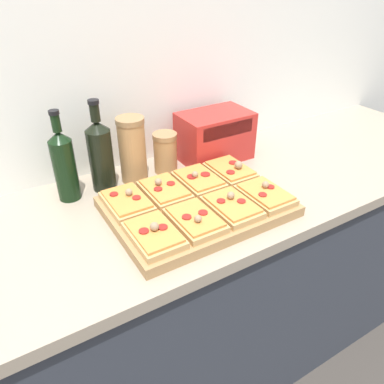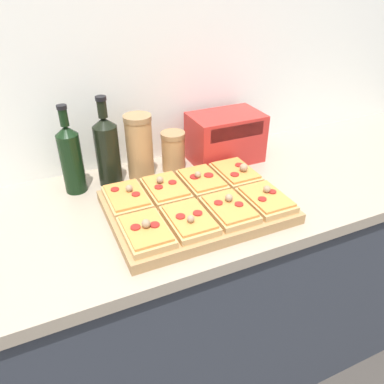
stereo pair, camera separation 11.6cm
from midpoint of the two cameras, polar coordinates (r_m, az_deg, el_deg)
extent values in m
cube|color=silver|center=(1.40, -12.38, 17.82)|extent=(6.00, 0.06, 2.50)
cube|color=#333842|center=(1.53, -3.94, -16.24)|extent=(2.60, 0.64, 0.86)
cube|color=gray|center=(1.24, -4.69, -2.07)|extent=(2.63, 0.67, 0.04)
cube|color=#A37A4C|center=(1.16, -2.10, -2.29)|extent=(0.53, 0.39, 0.03)
cube|color=tan|center=(1.16, -12.76, -1.71)|extent=(0.12, 0.18, 0.02)
cube|color=#D6843D|center=(1.15, -12.84, -1.13)|extent=(0.11, 0.16, 0.01)
cylinder|color=maroon|center=(1.17, -14.64, -0.41)|extent=(0.03, 0.03, 0.00)
cylinder|color=maroon|center=(1.14, -11.37, -0.94)|extent=(0.03, 0.03, 0.00)
sphere|color=#937A5B|center=(1.15, -12.48, -0.10)|extent=(0.02, 0.02, 0.02)
cube|color=tan|center=(1.19, -7.00, 0.02)|extent=(0.12, 0.18, 0.02)
cube|color=#D6843D|center=(1.19, -7.04, 0.59)|extent=(0.11, 0.16, 0.01)
cylinder|color=maroon|center=(1.17, -8.04, 0.37)|extent=(0.03, 0.03, 0.00)
cylinder|color=maroon|center=(1.20, -6.04, 1.23)|extent=(0.03, 0.03, 0.00)
sphere|color=#937A5B|center=(1.19, -7.97, 1.48)|extent=(0.02, 0.02, 0.02)
cube|color=tan|center=(1.24, -1.64, 1.62)|extent=(0.12, 0.18, 0.02)
cube|color=#D6843D|center=(1.24, -1.65, 2.19)|extent=(0.11, 0.16, 0.01)
cylinder|color=maroon|center=(1.23, -2.76, 2.27)|extent=(0.03, 0.03, 0.00)
cylinder|color=maroon|center=(1.24, -0.64, 2.64)|extent=(0.03, 0.03, 0.00)
sphere|color=#937A5B|center=(1.22, -2.27, 2.64)|extent=(0.02, 0.02, 0.02)
cube|color=tan|center=(1.30, 3.28, 3.09)|extent=(0.12, 0.18, 0.02)
cube|color=#D6843D|center=(1.30, 3.30, 3.63)|extent=(0.11, 0.16, 0.01)
cylinder|color=maroon|center=(1.26, 3.28, 2.96)|extent=(0.03, 0.03, 0.00)
cylinder|color=maroon|center=(1.32, 3.76, 4.42)|extent=(0.03, 0.03, 0.00)
sphere|color=#937A5B|center=(1.28, 4.53, 4.07)|extent=(0.03, 0.03, 0.03)
cube|color=tan|center=(1.01, -9.12, -6.67)|extent=(0.12, 0.18, 0.02)
cube|color=#D6843D|center=(1.01, -9.19, -6.04)|extent=(0.11, 0.16, 0.01)
cylinder|color=maroon|center=(1.00, -10.70, -5.98)|extent=(0.03, 0.03, 0.00)
cylinder|color=maroon|center=(1.01, -7.82, -5.44)|extent=(0.03, 0.03, 0.00)
sphere|color=#937A5B|center=(0.99, -9.12, -5.33)|extent=(0.02, 0.02, 0.02)
cube|color=tan|center=(1.06, -2.70, -4.50)|extent=(0.12, 0.18, 0.02)
cube|color=#D6843D|center=(1.05, -2.72, -3.88)|extent=(0.11, 0.16, 0.01)
cylinder|color=maroon|center=(1.04, -4.05, -3.92)|extent=(0.03, 0.03, 0.00)
cylinder|color=maroon|center=(1.05, -1.48, -3.25)|extent=(0.03, 0.03, 0.00)
sphere|color=#937A5B|center=(1.01, -2.38, -4.20)|extent=(0.02, 0.02, 0.02)
cube|color=tan|center=(1.11, 3.12, -2.47)|extent=(0.12, 0.18, 0.02)
cube|color=#D6843D|center=(1.10, 3.14, -1.87)|extent=(0.11, 0.16, 0.01)
cylinder|color=maroon|center=(1.10, 1.44, -1.47)|extent=(0.03, 0.03, 0.00)
cylinder|color=maroon|center=(1.10, 4.56, -1.49)|extent=(0.03, 0.03, 0.00)
sphere|color=#937A5B|center=(1.11, 2.97, -0.61)|extent=(0.02, 0.02, 0.02)
cube|color=tan|center=(1.18, 8.33, -0.63)|extent=(0.12, 0.18, 0.02)
cube|color=#D6843D|center=(1.17, 8.38, -0.05)|extent=(0.11, 0.16, 0.01)
cylinder|color=maroon|center=(1.14, 7.87, -0.49)|extent=(0.03, 0.03, 0.00)
cylinder|color=maroon|center=(1.19, 9.14, 0.70)|extent=(0.03, 0.03, 0.00)
sphere|color=#937A5B|center=(1.18, 8.38, 1.04)|extent=(0.02, 0.02, 0.02)
cylinder|color=black|center=(1.27, -21.27, 3.02)|extent=(0.07, 0.07, 0.20)
cone|color=black|center=(1.22, -22.31, 7.81)|extent=(0.07, 0.07, 0.03)
cylinder|color=black|center=(1.21, -22.71, 9.61)|extent=(0.03, 0.03, 0.05)
cylinder|color=black|center=(1.20, -23.04, 11.06)|extent=(0.03, 0.03, 0.01)
cylinder|color=black|center=(1.29, -16.18, 4.58)|extent=(0.08, 0.08, 0.21)
cone|color=black|center=(1.24, -17.00, 9.55)|extent=(0.08, 0.08, 0.03)
cylinder|color=black|center=(1.23, -17.32, 11.43)|extent=(0.03, 0.03, 0.06)
cylinder|color=black|center=(1.22, -17.58, 12.93)|extent=(0.04, 0.04, 0.01)
cylinder|color=#AD7F4C|center=(1.32, -11.57, 5.86)|extent=(0.09, 0.09, 0.21)
cylinder|color=#937047|center=(1.27, -12.12, 10.57)|extent=(0.10, 0.10, 0.02)
cylinder|color=#AD7F4C|center=(1.37, -6.50, 5.56)|extent=(0.08, 0.08, 0.13)
cylinder|color=#937047|center=(1.34, -6.69, 8.42)|extent=(0.09, 0.09, 0.02)
cube|color=red|center=(1.46, 1.16, 8.47)|extent=(0.27, 0.17, 0.18)
cube|color=black|center=(1.37, 3.06, 9.39)|extent=(0.22, 0.01, 0.05)
cube|color=black|center=(1.53, 5.90, 9.86)|extent=(0.02, 0.02, 0.02)
camera|label=1|loc=(0.06, -92.86, -1.76)|focal=35.00mm
camera|label=2|loc=(0.06, 87.14, 1.76)|focal=35.00mm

